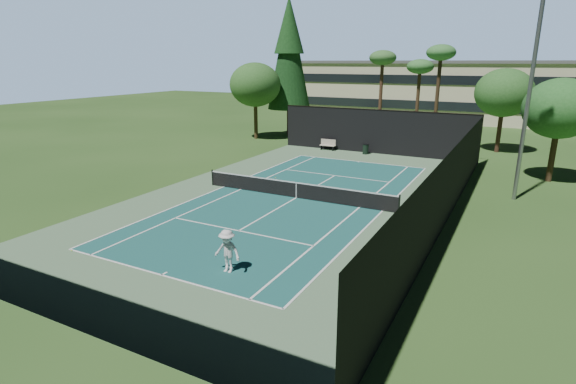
% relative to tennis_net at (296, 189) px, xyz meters
% --- Properties ---
extents(ground, '(160.00, 160.00, 0.00)m').
position_rel_tennis_net_xyz_m(ground, '(0.00, 0.00, -0.56)').
color(ground, '#2B4F1D').
rests_on(ground, ground).
extents(apron_slab, '(18.00, 32.00, 0.01)m').
position_rel_tennis_net_xyz_m(apron_slab, '(0.00, 0.00, -0.55)').
color(apron_slab, '#567A55').
rests_on(apron_slab, ground).
extents(court_surface, '(10.97, 23.77, 0.01)m').
position_rel_tennis_net_xyz_m(court_surface, '(0.00, 0.00, -0.55)').
color(court_surface, '#1B5753').
rests_on(court_surface, ground).
extents(court_lines, '(11.07, 23.87, 0.01)m').
position_rel_tennis_net_xyz_m(court_lines, '(0.00, 0.00, -0.54)').
color(court_lines, white).
rests_on(court_lines, ground).
extents(tennis_net, '(12.90, 0.10, 1.10)m').
position_rel_tennis_net_xyz_m(tennis_net, '(0.00, 0.00, 0.00)').
color(tennis_net, black).
rests_on(tennis_net, ground).
extents(fence, '(18.04, 32.05, 4.03)m').
position_rel_tennis_net_xyz_m(fence, '(0.00, 0.06, 1.45)').
color(fence, black).
rests_on(fence, ground).
extents(player, '(1.17, 0.68, 1.80)m').
position_rel_tennis_net_xyz_m(player, '(2.14, -10.38, 0.34)').
color(player, white).
rests_on(player, ground).
extents(tennis_ball_a, '(0.07, 0.07, 0.07)m').
position_rel_tennis_net_xyz_m(tennis_ball_a, '(-5.24, -11.96, -0.52)').
color(tennis_ball_a, '#C7EB35').
rests_on(tennis_ball_a, ground).
extents(tennis_ball_b, '(0.08, 0.08, 0.08)m').
position_rel_tennis_net_xyz_m(tennis_ball_b, '(-0.75, 1.22, -0.52)').
color(tennis_ball_b, yellow).
rests_on(tennis_ball_b, ground).
extents(tennis_ball_c, '(0.08, 0.08, 0.08)m').
position_rel_tennis_net_xyz_m(tennis_ball_c, '(1.27, 2.49, -0.52)').
color(tennis_ball_c, '#C7DD32').
rests_on(tennis_ball_c, ground).
extents(tennis_ball_d, '(0.07, 0.07, 0.07)m').
position_rel_tennis_net_xyz_m(tennis_ball_d, '(-3.53, 3.67, -0.52)').
color(tennis_ball_d, '#D1E133').
rests_on(tennis_ball_d, ground).
extents(park_bench, '(1.50, 0.45, 1.02)m').
position_rel_tennis_net_xyz_m(park_bench, '(-4.42, 15.51, -0.01)').
color(park_bench, beige).
rests_on(park_bench, ground).
extents(trash_bin, '(0.56, 0.56, 0.95)m').
position_rel_tennis_net_xyz_m(trash_bin, '(-0.58, 15.27, -0.08)').
color(trash_bin, black).
rests_on(trash_bin, ground).
extents(pine_tree, '(4.80, 4.80, 15.00)m').
position_rel_tennis_net_xyz_m(pine_tree, '(-12.00, 22.00, 9.00)').
color(pine_tree, '#492F1F').
rests_on(pine_tree, ground).
extents(palm_a, '(2.80, 2.80, 9.32)m').
position_rel_tennis_net_xyz_m(palm_a, '(-2.00, 24.00, 7.63)').
color(palm_a, '#4E3121').
rests_on(palm_a, ground).
extents(palm_b, '(2.80, 2.80, 8.42)m').
position_rel_tennis_net_xyz_m(palm_b, '(1.50, 26.00, 6.80)').
color(palm_b, '#49311F').
rests_on(palm_b, ground).
extents(palm_c, '(2.80, 2.80, 9.77)m').
position_rel_tennis_net_xyz_m(palm_c, '(4.00, 23.00, 8.05)').
color(palm_c, '#3F2C1B').
rests_on(palm_c, ground).
extents(decid_tree_a, '(5.12, 5.12, 7.62)m').
position_rel_tennis_net_xyz_m(decid_tree_a, '(10.00, 22.00, 4.86)').
color(decid_tree_a, '#452A1D').
rests_on(decid_tree_a, ground).
extents(decid_tree_b, '(4.80, 4.80, 7.14)m').
position_rel_tennis_net_xyz_m(decid_tree_b, '(14.00, 12.00, 4.52)').
color(decid_tree_b, '#4B3320').
rests_on(decid_tree_b, ground).
extents(decid_tree_c, '(5.44, 5.44, 8.09)m').
position_rel_tennis_net_xyz_m(decid_tree_c, '(-14.00, 18.00, 5.21)').
color(decid_tree_c, '#4F3B21').
rests_on(decid_tree_c, ground).
extents(campus_building, '(40.50, 12.50, 8.30)m').
position_rel_tennis_net_xyz_m(campus_building, '(0.00, 45.98, 3.65)').
color(campus_building, beige).
rests_on(campus_building, ground).
extents(light_pole, '(0.90, 0.25, 12.22)m').
position_rel_tennis_net_xyz_m(light_pole, '(12.00, 6.00, 5.90)').
color(light_pole, gray).
rests_on(light_pole, ground).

